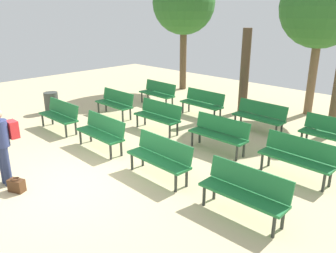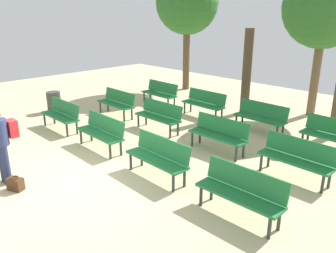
{
  "view_description": "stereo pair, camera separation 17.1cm",
  "coord_description": "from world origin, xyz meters",
  "px_view_note": "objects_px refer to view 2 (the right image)",
  "views": [
    {
      "loc": [
        6.0,
        -3.2,
        3.48
      ],
      "look_at": [
        0.0,
        2.94,
        0.55
      ],
      "focal_mm": 36.57,
      "sensor_mm": 36.0,
      "label": 1
    },
    {
      "loc": [
        6.12,
        -3.08,
        3.48
      ],
      "look_at": [
        0.0,
        2.94,
        0.55
      ],
      "focal_mm": 36.57,
      "sensor_mm": 36.0,
      "label": 2
    }
  ],
  "objects_px": {
    "bench_r2_c1": "(204,102)",
    "bench_r2_c2": "(261,116)",
    "bench_r1_c1": "(159,115)",
    "bench_r1_c3": "(297,157)",
    "bench_r2_c0": "(160,92)",
    "bench_r2_c3": "(335,134)",
    "tree_1": "(325,7)",
    "bench_r1_c0": "(117,102)",
    "bench_r0_c3": "(241,190)",
    "visitor_with_backpack": "(2,141)",
    "bench_r0_c1": "(102,131)",
    "bench_r1_c2": "(219,133)",
    "bench_r0_c2": "(159,155)",
    "tree_0": "(247,72)",
    "handbag": "(15,184)",
    "bench_r0_c0": "(62,113)",
    "tree_3": "(187,3)",
    "trash_bin": "(54,102)"
  },
  "relations": [
    {
      "from": "bench_r1_c3",
      "to": "trash_bin",
      "type": "distance_m",
      "value": 8.58
    },
    {
      "from": "bench_r2_c3",
      "to": "bench_r1_c1",
      "type": "bearing_deg",
      "value": -153.91
    },
    {
      "from": "bench_r0_c3",
      "to": "visitor_with_backpack",
      "type": "bearing_deg",
      "value": -150.8
    },
    {
      "from": "bench_r0_c2",
      "to": "bench_r1_c3",
      "type": "bearing_deg",
      "value": 45.72
    },
    {
      "from": "bench_r0_c0",
      "to": "bench_r1_c1",
      "type": "height_order",
      "value": "same"
    },
    {
      "from": "bench_r1_c3",
      "to": "trash_bin",
      "type": "bearing_deg",
      "value": -170.32
    },
    {
      "from": "bench_r1_c2",
      "to": "tree_1",
      "type": "relative_size",
      "value": 0.33
    },
    {
      "from": "bench_r2_c3",
      "to": "tree_1",
      "type": "height_order",
      "value": "tree_1"
    },
    {
      "from": "bench_r1_c1",
      "to": "visitor_with_backpack",
      "type": "relative_size",
      "value": 0.97
    },
    {
      "from": "tree_0",
      "to": "bench_r1_c3",
      "type": "bearing_deg",
      "value": -43.93
    },
    {
      "from": "bench_r1_c1",
      "to": "tree_3",
      "type": "xyz_separation_m",
      "value": [
        -3.38,
        4.86,
        3.25
      ]
    },
    {
      "from": "tree_3",
      "to": "trash_bin",
      "type": "relative_size",
      "value": 7.08
    },
    {
      "from": "bench_r0_c2",
      "to": "tree_1",
      "type": "xyz_separation_m",
      "value": [
        0.27,
        7.03,
        3.06
      ]
    },
    {
      "from": "bench_r2_c1",
      "to": "tree_0",
      "type": "height_order",
      "value": "tree_0"
    },
    {
      "from": "bench_r0_c2",
      "to": "tree_0",
      "type": "xyz_separation_m",
      "value": [
        -1.49,
        5.55,
        0.96
      ]
    },
    {
      "from": "bench_r2_c1",
      "to": "bench_r2_c2",
      "type": "xyz_separation_m",
      "value": [
        2.2,
        -0.02,
        0.0
      ]
    },
    {
      "from": "bench_r2_c2",
      "to": "visitor_with_backpack",
      "type": "relative_size",
      "value": 0.98
    },
    {
      "from": "bench_r1_c2",
      "to": "handbag",
      "type": "xyz_separation_m",
      "value": [
        -1.64,
        -4.58,
        -0.37
      ]
    },
    {
      "from": "bench_r2_c2",
      "to": "visitor_with_backpack",
      "type": "height_order",
      "value": "visitor_with_backpack"
    },
    {
      "from": "bench_r2_c1",
      "to": "visitor_with_backpack",
      "type": "xyz_separation_m",
      "value": [
        0.13,
        -6.65,
        0.43
      ]
    },
    {
      "from": "bench_r2_c0",
      "to": "handbag",
      "type": "bearing_deg",
      "value": -65.47
    },
    {
      "from": "bench_r0_c0",
      "to": "bench_r2_c2",
      "type": "bearing_deg",
      "value": 43.15
    },
    {
      "from": "bench_r2_c2",
      "to": "tree_0",
      "type": "bearing_deg",
      "value": 138.59
    },
    {
      "from": "bench_r0_c2",
      "to": "bench_r1_c1",
      "type": "height_order",
      "value": "same"
    },
    {
      "from": "bench_r0_c0",
      "to": "trash_bin",
      "type": "relative_size",
      "value": 2.21
    },
    {
      "from": "bench_r1_c0",
      "to": "bench_r2_c3",
      "type": "xyz_separation_m",
      "value": [
        6.5,
        1.97,
        0.0
      ]
    },
    {
      "from": "bench_r1_c2",
      "to": "handbag",
      "type": "distance_m",
      "value": 4.88
    },
    {
      "from": "bench_r1_c1",
      "to": "bench_r1_c3",
      "type": "distance_m",
      "value": 4.34
    },
    {
      "from": "bench_r0_c1",
      "to": "bench_r2_c3",
      "type": "xyz_separation_m",
      "value": [
        4.37,
        4.04,
        0.0
      ]
    },
    {
      "from": "bench_r2_c2",
      "to": "bench_r2_c3",
      "type": "distance_m",
      "value": 2.17
    },
    {
      "from": "bench_r0_c2",
      "to": "visitor_with_backpack",
      "type": "relative_size",
      "value": 0.98
    },
    {
      "from": "bench_r2_c2",
      "to": "trash_bin",
      "type": "bearing_deg",
      "value": -150.36
    },
    {
      "from": "bench_r0_c0",
      "to": "bench_r1_c3",
      "type": "distance_m",
      "value": 6.81
    },
    {
      "from": "bench_r2_c2",
      "to": "bench_r2_c3",
      "type": "height_order",
      "value": "same"
    },
    {
      "from": "bench_r2_c1",
      "to": "bench_r0_c2",
      "type": "bearing_deg",
      "value": -61.17
    },
    {
      "from": "bench_r2_c1",
      "to": "bench_r2_c2",
      "type": "distance_m",
      "value": 2.2
    },
    {
      "from": "bench_r0_c2",
      "to": "tree_0",
      "type": "bearing_deg",
      "value": 106.39
    },
    {
      "from": "bench_r0_c1",
      "to": "bench_r1_c2",
      "type": "distance_m",
      "value": 3.04
    },
    {
      "from": "bench_r1_c0",
      "to": "tree_1",
      "type": "height_order",
      "value": "tree_1"
    },
    {
      "from": "bench_r2_c0",
      "to": "bench_r2_c3",
      "type": "xyz_separation_m",
      "value": [
        6.53,
        -0.09,
        0.0
      ]
    },
    {
      "from": "bench_r2_c3",
      "to": "tree_1",
      "type": "relative_size",
      "value": 0.33
    },
    {
      "from": "bench_r0_c0",
      "to": "bench_r2_c1",
      "type": "height_order",
      "value": "same"
    },
    {
      "from": "bench_r1_c1",
      "to": "bench_r1_c2",
      "type": "relative_size",
      "value": 1.0
    },
    {
      "from": "bench_r1_c1",
      "to": "bench_r2_c0",
      "type": "height_order",
      "value": "same"
    },
    {
      "from": "bench_r2_c2",
      "to": "tree_1",
      "type": "height_order",
      "value": "tree_1"
    },
    {
      "from": "bench_r2_c1",
      "to": "tree_1",
      "type": "relative_size",
      "value": 0.33
    },
    {
      "from": "bench_r1_c0",
      "to": "bench_r2_c1",
      "type": "height_order",
      "value": "same"
    },
    {
      "from": "bench_r2_c0",
      "to": "trash_bin",
      "type": "bearing_deg",
      "value": -118.4
    },
    {
      "from": "bench_r0_c0",
      "to": "bench_r2_c0",
      "type": "distance_m",
      "value": 4.12
    },
    {
      "from": "bench_r1_c1",
      "to": "bench_r1_c3",
      "type": "relative_size",
      "value": 1.0
    }
  ]
}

